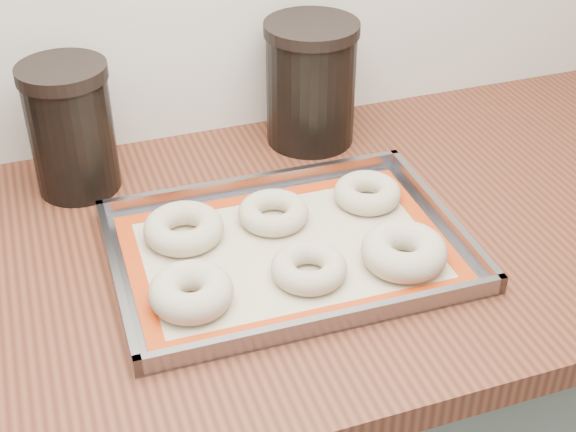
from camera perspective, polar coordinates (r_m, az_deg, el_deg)
name	(u,v)px	position (r m, az deg, el deg)	size (l,w,h in m)	color
countertop	(138,277)	(1.08, -10.63, -4.30)	(3.06, 0.68, 0.04)	brown
baking_tray	(288,249)	(1.06, 0.00, -2.36)	(0.47, 0.34, 0.03)	gray
baking_mat	(288,250)	(1.06, 0.00, -2.44)	(0.43, 0.30, 0.00)	#C6B793
bagel_front_left	(191,292)	(0.97, -6.91, -5.38)	(0.10, 0.10, 0.04)	#BCAE92
bagel_front_mid	(309,268)	(1.01, 1.49, -3.70)	(0.10, 0.10, 0.03)	#BCAE92
bagel_front_right	(404,251)	(1.04, 8.25, -2.50)	(0.11, 0.11, 0.04)	#BCAE92
bagel_back_left	(184,228)	(1.08, -7.44, -0.88)	(0.11, 0.11, 0.03)	#BCAE92
bagel_back_mid	(273,213)	(1.11, -1.05, 0.24)	(0.10, 0.10, 0.03)	#BCAE92
bagel_back_right	(367,193)	(1.15, 5.66, 1.65)	(0.10, 0.10, 0.03)	#BCAE92
canister_mid	(71,128)	(1.19, -15.17, 6.05)	(0.13, 0.13, 0.19)	black
canister_right	(311,83)	(1.28, 1.63, 9.45)	(0.15, 0.15, 0.20)	black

